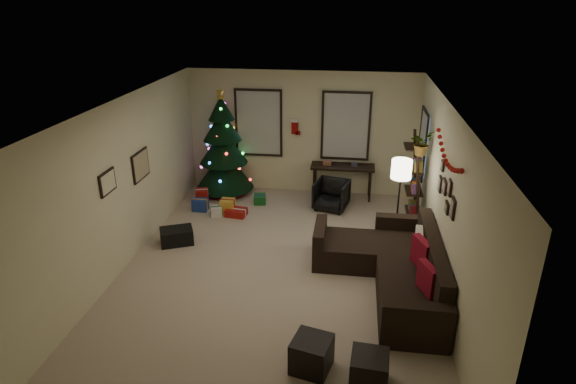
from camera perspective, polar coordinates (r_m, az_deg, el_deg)
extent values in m
plane|color=tan|center=(7.95, -1.33, -9.29)|extent=(7.00, 7.00, 0.00)
plane|color=white|center=(6.92, -1.53, 10.05)|extent=(7.00, 7.00, 0.00)
plane|color=beige|center=(10.61, 1.64, 7.00)|extent=(5.00, 0.00, 5.00)
plane|color=beige|center=(4.40, -9.17, -18.14)|extent=(5.00, 0.00, 5.00)
plane|color=beige|center=(8.10, -19.16, 0.67)|extent=(0.00, 7.00, 7.00)
plane|color=beige|center=(7.38, 18.12, -1.33)|extent=(0.00, 7.00, 7.00)
cube|color=#728CB2|center=(10.67, -3.49, 8.17)|extent=(0.94, 0.02, 1.35)
cube|color=beige|center=(10.67, -3.49, 8.17)|extent=(0.94, 0.03, 1.35)
cube|color=#728CB2|center=(10.47, 6.86, 7.77)|extent=(0.94, 0.02, 1.35)
cube|color=beige|center=(10.47, 6.86, 7.77)|extent=(0.94, 0.03, 1.35)
cube|color=#728CB2|center=(9.70, 15.74, 5.56)|extent=(0.05, 0.27, 1.17)
cube|color=beige|center=(9.70, 15.74, 5.56)|extent=(0.05, 0.45, 1.17)
cylinder|color=black|center=(10.99, -7.44, 0.71)|extent=(0.09, 0.09, 0.28)
cone|color=black|center=(10.84, -7.56, 2.79)|extent=(1.28, 1.28, 0.90)
cone|color=black|center=(10.67, -7.70, 5.41)|extent=(1.06, 1.06, 0.75)
cone|color=black|center=(10.55, -7.83, 7.86)|extent=(0.83, 0.83, 0.66)
cone|color=black|center=(10.46, -7.94, 9.86)|extent=(0.57, 0.57, 0.52)
cylinder|color=maroon|center=(11.03, -7.41, 0.12)|extent=(1.04, 1.04, 0.04)
cube|color=maroon|center=(9.81, -6.15, -2.41)|extent=(0.40, 0.30, 0.15)
cube|color=navy|center=(10.14, -10.36, -1.51)|extent=(0.30, 0.22, 0.25)
cube|color=silver|center=(9.86, -8.49, -2.25)|extent=(0.22, 0.22, 0.20)
cube|color=gold|center=(9.92, -7.16, -1.70)|extent=(0.28, 0.25, 0.30)
cube|color=#14591E|center=(10.36, -3.36, -0.83)|extent=(0.25, 0.30, 0.18)
cube|color=maroon|center=(10.55, -10.15, -0.41)|extent=(0.26, 0.26, 0.28)
cube|color=black|center=(7.58, 13.87, -9.97)|extent=(0.89, 2.37, 0.41)
cube|color=black|center=(7.41, 16.84, -7.18)|extent=(0.20, 2.37, 0.46)
cube|color=black|center=(6.46, 14.97, -15.16)|extent=(0.89, 0.20, 0.65)
cube|color=black|center=(8.63, 13.21, -4.74)|extent=(0.89, 0.20, 0.65)
cube|color=black|center=(8.16, 7.35, -6.93)|extent=(0.84, 0.89, 0.41)
cube|color=black|center=(8.11, 3.78, -6.00)|extent=(0.18, 0.89, 0.65)
cube|color=maroon|center=(6.83, 16.19, -9.84)|extent=(0.25, 0.42, 0.41)
cube|color=maroon|center=(7.42, 15.54, -7.00)|extent=(0.27, 0.46, 0.44)
cube|color=beige|center=(7.78, 15.20, -5.61)|extent=(0.14, 0.38, 0.37)
cube|color=black|center=(6.06, 2.81, -18.64)|extent=(0.54, 0.54, 0.42)
cube|color=black|center=(5.95, 9.59, -20.08)|extent=(0.46, 0.46, 0.40)
cube|color=black|center=(10.48, 6.50, 3.00)|extent=(1.37, 0.49, 0.05)
cylinder|color=black|center=(10.46, 3.09, 0.90)|extent=(0.05, 0.05, 0.68)
cylinder|color=black|center=(10.82, 3.27, 1.66)|extent=(0.05, 0.05, 0.68)
cylinder|color=black|center=(10.44, 9.67, 0.55)|extent=(0.05, 0.05, 0.68)
cylinder|color=black|center=(10.80, 9.64, 1.32)|extent=(0.05, 0.05, 0.68)
imported|color=black|center=(10.03, 5.16, -0.34)|extent=(0.72, 0.69, 0.62)
cube|color=black|center=(8.95, 15.13, 0.46)|extent=(0.05, 0.05, 1.90)
cube|color=black|center=(9.42, 14.80, 1.60)|extent=(0.05, 0.05, 1.90)
cube|color=black|center=(9.40, 14.43, -2.23)|extent=(0.30, 0.53, 0.03)
cube|color=black|center=(9.24, 14.68, 0.14)|extent=(0.30, 0.53, 0.03)
cube|color=black|center=(9.09, 14.94, 2.60)|extent=(0.30, 0.53, 0.03)
cube|color=black|center=(8.96, 15.21, 5.13)|extent=(0.30, 0.53, 0.03)
imported|color=#4C4C4C|center=(8.69, 15.57, 6.03)|extent=(0.66, 0.67, 0.56)
cylinder|color=black|center=(8.87, 12.46, -6.16)|extent=(0.28, 0.28, 0.03)
cylinder|color=black|center=(8.56, 12.85, -2.07)|extent=(0.03, 0.03, 1.36)
cylinder|color=white|center=(8.28, 13.30, 2.66)|extent=(0.34, 0.34, 0.32)
cube|color=black|center=(8.66, -17.08, 3.04)|extent=(0.04, 0.60, 0.50)
cube|color=tan|center=(8.66, -17.08, 3.04)|extent=(0.01, 0.54, 0.45)
cube|color=black|center=(7.66, -20.61, 1.08)|extent=(0.04, 0.45, 0.35)
cube|color=beige|center=(7.66, -20.61, 1.08)|extent=(0.01, 0.40, 0.31)
cube|color=black|center=(6.76, 18.93, -1.81)|extent=(0.03, 0.22, 0.28)
cube|color=black|center=(7.02, 18.61, 0.47)|extent=(0.03, 0.18, 0.22)
cube|color=black|center=(7.13, 18.32, -1.76)|extent=(0.03, 0.20, 0.16)
cube|color=black|center=(7.38, 18.06, 0.62)|extent=(0.03, 0.26, 0.20)
cube|color=black|center=(7.74, 17.58, 0.90)|extent=(0.03, 0.18, 0.24)
cube|color=black|center=(7.64, 17.84, 2.99)|extent=(0.03, 0.16, 0.16)
cube|color=#990F0C|center=(10.54, 0.80, 7.69)|extent=(0.14, 0.04, 0.30)
cube|color=white|center=(10.51, 0.81, 8.48)|extent=(0.16, 0.05, 0.08)
cube|color=#990F0C|center=(10.57, 1.18, 7.00)|extent=(0.10, 0.04, 0.08)
cube|color=#990F0C|center=(10.64, 2.69, 8.10)|extent=(0.14, 0.04, 0.30)
cube|color=white|center=(10.60, 2.70, 8.88)|extent=(0.16, 0.05, 0.08)
cube|color=#990F0C|center=(10.67, 3.05, 7.41)|extent=(0.10, 0.04, 0.08)
cube|color=black|center=(8.92, -13.05, -5.11)|extent=(0.68, 0.58, 0.29)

